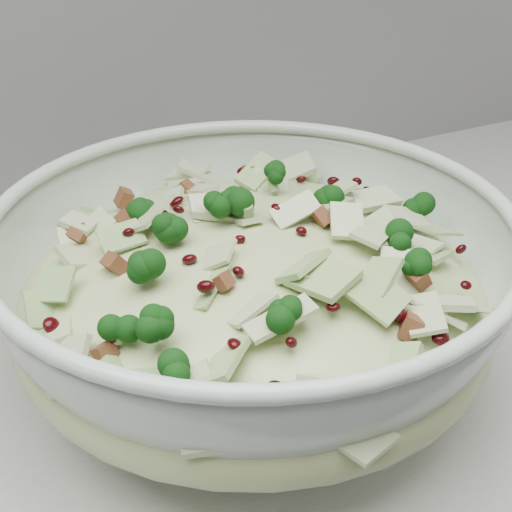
% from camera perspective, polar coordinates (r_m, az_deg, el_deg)
% --- Properties ---
extents(mixing_bowl, '(0.46, 0.46, 0.15)m').
position_cam_1_polar(mixing_bowl, '(0.54, -0.25, -3.39)').
color(mixing_bowl, '#B2C4B7').
rests_on(mixing_bowl, counter).
extents(salad, '(0.40, 0.40, 0.15)m').
position_cam_1_polar(salad, '(0.53, -0.25, -1.14)').
color(salad, '#C1C989').
rests_on(salad, mixing_bowl).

